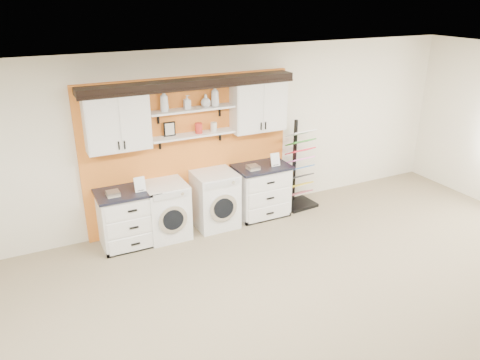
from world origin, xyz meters
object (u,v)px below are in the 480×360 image
washer (166,210)px  base_cabinet_left (129,218)px  dryer (215,199)px  sample_rack (299,179)px  base_cabinet_right (261,190)px

washer → base_cabinet_left: bearing=179.7°
dryer → sample_rack: size_ratio=0.59×
dryer → washer: bearing=-180.0°
base_cabinet_right → sample_rack: 0.77m
base_cabinet_right → base_cabinet_left: bearing=180.0°
washer → dryer: 0.82m
base_cabinet_right → washer: (-1.68, -0.00, -0.01)m
base_cabinet_left → dryer: dryer is taller
dryer → sample_rack: bearing=1.3°
base_cabinet_right → washer: size_ratio=1.04×
washer → sample_rack: sample_rack is taller
washer → dryer: (0.82, 0.00, 0.02)m
sample_rack → base_cabinet_right: bearing=177.4°
base_cabinet_right → sample_rack: size_ratio=0.59×
base_cabinet_left → base_cabinet_right: (2.26, -0.00, 0.01)m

